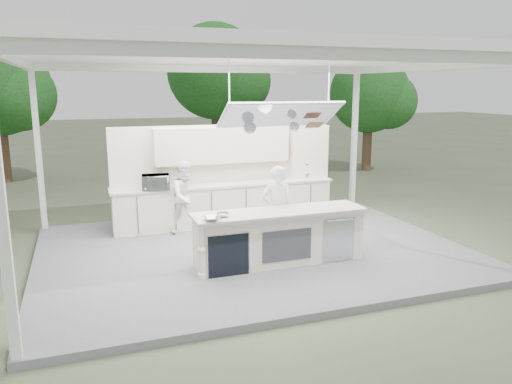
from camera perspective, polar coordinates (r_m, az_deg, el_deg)
name	(u,v)px	position (r m, az deg, el deg)	size (l,w,h in m)	color
ground	(252,254)	(9.85, -0.44, -7.09)	(90.00, 90.00, 0.00)	#4D5A3D
stage_deck	(252,251)	(9.83, -0.44, -6.76)	(8.00, 6.00, 0.12)	slate
tent	(252,58)	(9.31, -0.43, 15.01)	(8.20, 6.20, 3.86)	white
demo_island	(278,237)	(8.91, 2.57, -5.14)	(3.10, 0.79, 0.95)	beige
back_counter	(225,203)	(11.43, -3.56, -1.31)	(5.08, 0.72, 0.95)	beige
back_wall_unit	(240,159)	(11.57, -1.79, 3.80)	(5.05, 0.48, 2.25)	beige
tree_cluster	(160,85)	(18.80, -10.94, 11.95)	(19.55, 9.40, 5.85)	#4A3625
head_chef	(277,210)	(9.34, 2.37, -2.04)	(0.61, 0.40, 1.67)	white
sous_chef	(186,197)	(10.81, -7.99, -0.53)	(0.76, 0.59, 1.56)	white
toaster_oven	(156,182)	(10.78, -11.41, 1.11)	(0.58, 0.39, 0.32)	#B9BCC0
bowl_large	(211,219)	(8.17, -5.12, -3.06)	(0.27, 0.27, 0.07)	#B9BBC0
bowl_small	(223,215)	(8.40, -3.83, -2.62)	(0.21, 0.21, 0.07)	silver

